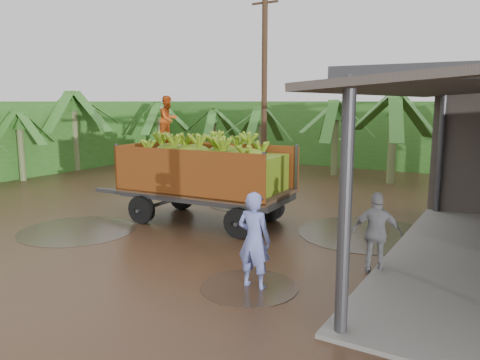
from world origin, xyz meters
name	(u,v)px	position (x,y,z in m)	size (l,w,h in m)	color
ground	(202,232)	(0.00, 0.00, 0.00)	(100.00, 100.00, 0.00)	black
hedge_north	(333,133)	(-2.00, 16.00, 1.80)	(22.00, 3.00, 3.60)	#2D661E
hedge_west	(19,138)	(-14.00, 4.00, 1.80)	(3.00, 18.00, 3.60)	#2D661E
banana_trailer	(206,173)	(-0.52, 0.96, 1.50)	(6.98, 2.70, 3.79)	#9C4B16
man_blue	(254,240)	(3.19, -2.70, 0.96)	(0.70, 0.46, 1.91)	#7584D6
man_grey	(377,233)	(5.03, -0.69, 0.87)	(1.02, 0.43, 1.75)	gray
utility_pole	(264,88)	(-2.08, 7.57, 4.18)	(1.20, 0.24, 8.25)	#47301E
banana_plants	(183,141)	(-5.55, 6.32, 1.86)	(24.76, 20.74, 4.24)	#2D661E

